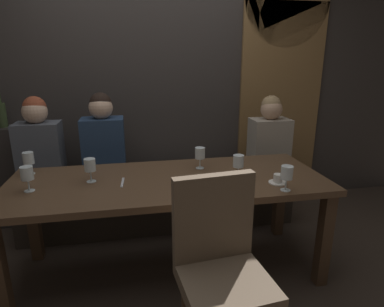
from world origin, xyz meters
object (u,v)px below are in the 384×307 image
at_px(dining_table, 169,190).
at_px(wine_glass_end_right, 238,162).
at_px(wine_bottle_pale_label, 2,114).
at_px(diner_redhead, 40,147).
at_px(wine_glass_center_front, 90,166).
at_px(chair_near_side, 220,259).
at_px(fork_on_table, 123,182).
at_px(wine_glass_center_back, 28,159).
at_px(banquette_bench, 161,203).
at_px(wine_glass_far_left, 27,174).
at_px(espresso_cup, 278,179).
at_px(wine_glass_end_left, 200,154).
at_px(wine_glass_near_left, 287,174).
at_px(diner_far_end, 269,139).
at_px(diner_bearded, 104,142).

xyz_separation_m(dining_table, wine_glass_end_right, (0.49, -0.06, 0.20)).
xyz_separation_m(dining_table, wine_bottle_pale_label, (-1.37, 1.03, 0.42)).
relative_size(dining_table, wine_bottle_pale_label, 6.75).
bearing_deg(diner_redhead, dining_table, -35.57).
bearing_deg(wine_glass_center_front, chair_near_side, -47.28).
distance_m(diner_redhead, fork_on_table, 1.02).
xyz_separation_m(diner_redhead, fork_on_table, (0.70, -0.74, -0.09)).
bearing_deg(wine_glass_center_front, wine_glass_center_back, 151.93).
bearing_deg(dining_table, banquette_bench, 90.00).
bearing_deg(wine_glass_far_left, espresso_cup, -5.88).
bearing_deg(banquette_bench, wine_glass_center_front, -128.58).
xyz_separation_m(wine_glass_center_front, wine_glass_center_back, (-0.45, 0.24, -0.00)).
height_order(dining_table, wine_bottle_pale_label, wine_bottle_pale_label).
bearing_deg(wine_glass_end_left, diner_redhead, 156.84).
relative_size(espresso_cup, fork_on_table, 0.71).
relative_size(dining_table, wine_glass_center_front, 13.41).
xyz_separation_m(wine_glass_near_left, wine_glass_end_right, (-0.22, 0.28, 0.00)).
relative_size(banquette_bench, wine_glass_center_front, 15.24).
xyz_separation_m(wine_bottle_pale_label, wine_glass_far_left, (0.48, -1.08, -0.21)).
distance_m(diner_far_end, wine_glass_center_front, 1.70).
bearing_deg(fork_on_table, wine_glass_far_left, -173.10).
bearing_deg(wine_glass_far_left, fork_on_table, 3.44).
xyz_separation_m(banquette_bench, wine_glass_far_left, (-0.89, -0.75, 0.63)).
xyz_separation_m(diner_redhead, wine_glass_center_front, (0.49, -0.68, 0.03)).
bearing_deg(dining_table, espresso_cup, -17.09).
xyz_separation_m(wine_bottle_pale_label, wine_glass_near_left, (2.08, -1.37, -0.22)).
xyz_separation_m(chair_near_side, wine_bottle_pale_label, (-1.55, 1.75, 0.51)).
bearing_deg(chair_near_side, diner_bearded, 114.66).
relative_size(banquette_bench, wine_glass_center_back, 15.24).
relative_size(dining_table, diner_redhead, 2.73).
xyz_separation_m(wine_glass_near_left, wine_glass_far_left, (-1.60, 0.29, 0.00)).
distance_m(dining_table, wine_bottle_pale_label, 1.77).
height_order(chair_near_side, wine_bottle_pale_label, wine_bottle_pale_label).
xyz_separation_m(wine_glass_end_left, wine_glass_near_left, (0.45, -0.52, 0.00)).
distance_m(dining_table, banquette_bench, 0.82).
xyz_separation_m(diner_redhead, wine_glass_center_back, (0.03, -0.44, 0.02)).
xyz_separation_m(diner_far_end, wine_glass_center_front, (-1.57, -0.65, 0.04)).
bearing_deg(wine_glass_center_front, banquette_bench, 51.42).
relative_size(diner_bearded, wine_bottle_pale_label, 2.53).
bearing_deg(wine_glass_end_right, banquette_bench, 122.45).
height_order(banquette_bench, wine_bottle_pale_label, wine_bottle_pale_label).
bearing_deg(wine_glass_far_left, diner_redhead, 98.64).
xyz_separation_m(wine_glass_end_right, espresso_cup, (0.23, -0.16, -0.09)).
distance_m(wine_glass_end_right, wine_glass_far_left, 1.38).
bearing_deg(wine_glass_end_right, wine_glass_end_left, 132.51).
bearing_deg(espresso_cup, diner_redhead, 151.35).
distance_m(dining_table, wine_glass_far_left, 0.92).
bearing_deg(diner_bearded, wine_glass_near_left, -41.87).
bearing_deg(chair_near_side, wine_glass_near_left, 35.34).
xyz_separation_m(banquette_bench, diner_far_end, (1.05, -0.01, 0.59)).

